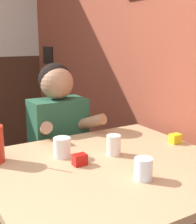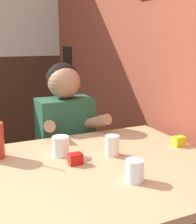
{
  "view_description": "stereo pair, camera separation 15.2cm",
  "coord_description": "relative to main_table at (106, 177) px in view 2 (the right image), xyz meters",
  "views": [
    {
      "loc": [
        0.13,
        -0.82,
        1.29
      ],
      "look_at": [
        0.89,
        0.45,
        0.94
      ],
      "focal_mm": 50.0,
      "sensor_mm": 36.0,
      "label": 1
    },
    {
      "loc": [
        0.26,
        -0.89,
        1.29
      ],
      "look_at": [
        0.89,
        0.45,
        0.94
      ],
      "focal_mm": 50.0,
      "sensor_mm": 36.0,
      "label": 2
    }
  ],
  "objects": [
    {
      "name": "glass_center",
      "position": [
        -0.15,
        0.19,
        0.11
      ],
      "size": [
        0.08,
        0.08,
        0.09
      ],
      "color": "silver",
      "rests_on": "main_table"
    },
    {
      "name": "brick_wall_right",
      "position": [
        0.63,
        1.11,
        0.66
      ],
      "size": [
        0.08,
        4.75,
        2.7
      ],
      "color": "brown",
      "rests_on": "ground_plane"
    },
    {
      "name": "glass_far_side",
      "position": [
        0.08,
        0.09,
        0.11
      ],
      "size": [
        0.07,
        0.07,
        0.1
      ],
      "color": "silver",
      "rests_on": "main_table"
    },
    {
      "name": "condiment_mustard",
      "position": [
        0.46,
        0.07,
        0.09
      ],
      "size": [
        0.06,
        0.04,
        0.05
      ],
      "color": "yellow",
      "rests_on": "main_table"
    },
    {
      "name": "main_table",
      "position": [
        0.0,
        0.0,
        0.0
      ],
      "size": [
        1.04,
        0.95,
        0.75
      ],
      "color": "tan",
      "rests_on": "ground_plane"
    },
    {
      "name": "person_seated",
      "position": [
        0.04,
        0.65,
        -0.08
      ],
      "size": [
        0.42,
        0.4,
        1.15
      ],
      "color": "#235138",
      "rests_on": "ground_plane"
    },
    {
      "name": "condiment_ketchup",
      "position": [
        -0.12,
        0.06,
        0.09
      ],
      "size": [
        0.06,
        0.04,
        0.05
      ],
      "color": "#B7140F",
      "rests_on": "main_table"
    },
    {
      "name": "glass_near_pitcher",
      "position": [
        0.03,
        -0.2,
        0.1
      ],
      "size": [
        0.07,
        0.07,
        0.09
      ],
      "color": "silver",
      "rests_on": "main_table"
    }
  ]
}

